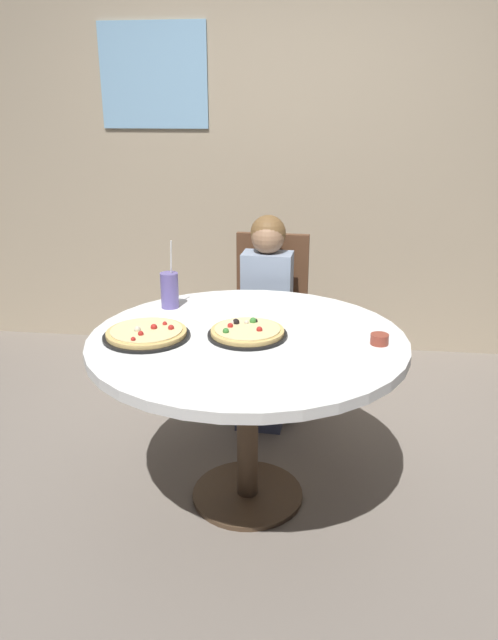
% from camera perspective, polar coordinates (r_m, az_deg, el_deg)
% --- Properties ---
extents(ground_plane, '(8.00, 8.00, 0.00)m').
position_cam_1_polar(ground_plane, '(2.72, -0.13, -16.42)').
color(ground_plane, slate).
extents(wall_with_window, '(5.20, 0.14, 2.90)m').
position_cam_1_polar(wall_with_window, '(4.03, 3.21, 17.56)').
color(wall_with_window, tan).
rests_on(wall_with_window, ground_plane).
extents(dining_table, '(1.26, 1.26, 0.75)m').
position_cam_1_polar(dining_table, '(2.39, -0.15, -3.62)').
color(dining_table, white).
rests_on(dining_table, ground_plane).
extents(chair_wooden, '(0.42, 0.42, 0.95)m').
position_cam_1_polar(chair_wooden, '(3.31, 1.98, 0.80)').
color(chair_wooden, brown).
rests_on(chair_wooden, ground_plane).
extents(diner_child, '(0.27, 0.42, 1.08)m').
position_cam_1_polar(diner_child, '(3.16, 1.51, -1.05)').
color(diner_child, '#3F4766').
rests_on(diner_child, ground_plane).
extents(pizza_veggie, '(0.32, 0.32, 0.05)m').
position_cam_1_polar(pizza_veggie, '(2.35, -0.17, -1.17)').
color(pizza_veggie, black).
rests_on(pizza_veggie, dining_table).
extents(pizza_cheese, '(0.34, 0.34, 0.05)m').
position_cam_1_polar(pizza_cheese, '(2.37, -9.75, -1.29)').
color(pizza_cheese, black).
rests_on(pizza_cheese, dining_table).
extents(soda_cup, '(0.08, 0.08, 0.31)m').
position_cam_1_polar(soda_cup, '(2.69, -7.59, 2.85)').
color(soda_cup, '#6659A5').
rests_on(soda_cup, dining_table).
extents(sauce_bowl, '(0.07, 0.07, 0.04)m').
position_cam_1_polar(sauce_bowl, '(2.33, 12.35, -1.80)').
color(sauce_bowl, brown).
rests_on(sauce_bowl, dining_table).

